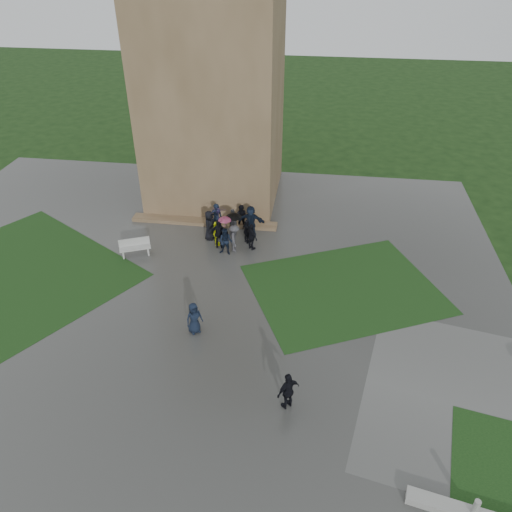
# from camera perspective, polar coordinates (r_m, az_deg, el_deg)

# --- Properties ---
(ground) EXTENTS (120.00, 120.00, 0.00)m
(ground) POSITION_cam_1_polar(r_m,az_deg,el_deg) (22.84, -11.83, -9.53)
(ground) COLOR black
(plaza) EXTENTS (34.00, 34.00, 0.02)m
(plaza) POSITION_cam_1_polar(r_m,az_deg,el_deg) (24.24, -10.40, -6.35)
(plaza) COLOR #353533
(plaza) RESTS_ON ground
(lawn_inset_left) EXTENTS (14.10, 13.46, 0.01)m
(lawn_inset_left) POSITION_cam_1_polar(r_m,az_deg,el_deg) (29.14, -25.43, -1.87)
(lawn_inset_left) COLOR black
(lawn_inset_left) RESTS_ON plaza
(lawn_inset_right) EXTENTS (11.12, 10.15, 0.01)m
(lawn_inset_right) POSITION_cam_1_polar(r_m,az_deg,el_deg) (25.67, 10.07, -3.71)
(lawn_inset_right) COLOR black
(lawn_inset_right) RESTS_ON plaza
(tower) EXTENTS (8.00, 8.00, 18.00)m
(tower) POSITION_cam_1_polar(r_m,az_deg,el_deg) (31.93, -5.04, 21.91)
(tower) COLOR brown
(tower) RESTS_ON ground
(tower_plinth) EXTENTS (9.00, 0.80, 0.22)m
(tower_plinth) POSITION_cam_1_polar(r_m,az_deg,el_deg) (30.98, -5.93, 3.90)
(tower_plinth) COLOR brown
(tower_plinth) RESTS_ON plaza
(bench) EXTENTS (1.76, 1.16, 0.98)m
(bench) POSITION_cam_1_polar(r_m,az_deg,el_deg) (28.38, -13.67, 0.99)
(bench) COLOR #A8A8A4
(bench) RESTS_ON plaza
(visitor_cluster) EXTENTS (3.54, 3.47, 2.52)m
(visitor_cluster) POSITION_cam_1_polar(r_m,az_deg,el_deg) (28.50, -2.78, 3.40)
(visitor_cluster) COLOR black
(visitor_cluster) RESTS_ON plaza
(pedestrian_mid) EXTENTS (0.92, 0.89, 1.57)m
(pedestrian_mid) POSITION_cam_1_polar(r_m,az_deg,el_deg) (22.48, -7.09, -7.05)
(pedestrian_mid) COLOR black
(pedestrian_mid) RESTS_ON plaza
(pedestrian_near) EXTENTS (1.11, 1.08, 1.68)m
(pedestrian_near) POSITION_cam_1_polar(r_m,az_deg,el_deg) (19.29, 3.70, -15.12)
(pedestrian_near) COLOR black
(pedestrian_near) RESTS_ON plaza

